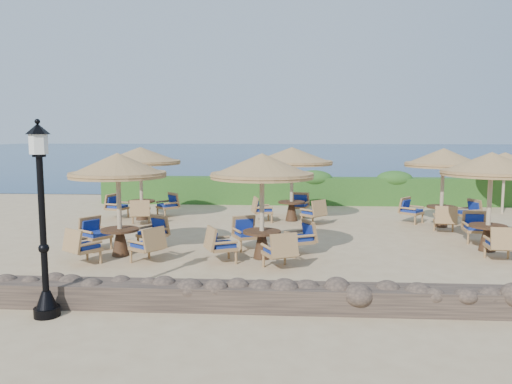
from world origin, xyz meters
The scene contains 12 objects.
ground centered at (0.00, 0.00, 0.00)m, with size 120.00×120.00×0.00m, color tan.
sea centered at (0.00, 70.00, 0.00)m, with size 160.00×160.00×0.00m, color #0B2348.
hedge centered at (0.00, 7.20, 0.60)m, with size 18.00×0.90×1.20m, color #234E19.
stone_wall centered at (0.00, -6.20, 0.22)m, with size 15.00×0.65×0.44m, color brown.
lamp_post centered at (-4.80, -6.80, 1.55)m, with size 0.44×0.44×3.31m.
extra_parasol centered at (7.80, 5.20, 2.17)m, with size 2.30×2.30×2.41m.
cafe_set_0 centered at (-4.96, -2.52, 1.73)m, with size 2.70×2.70×2.65m.
cafe_set_1 centered at (-1.30, -2.55, 1.77)m, with size 2.83×2.83×2.65m.
cafe_set_2 centered at (4.69, -1.38, 1.97)m, with size 2.59×2.85×2.65m.
cafe_set_3 centered at (-5.98, 2.82, 1.93)m, with size 2.91×2.91×2.65m.
cafe_set_4 centered at (-0.53, 2.93, 1.94)m, with size 2.94×2.94×2.65m.
cafe_set_5 centered at (4.50, 2.10, 1.85)m, with size 2.73×2.71×2.65m.
Camera 1 is at (-0.66, -14.86, 3.15)m, focal length 35.00 mm.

